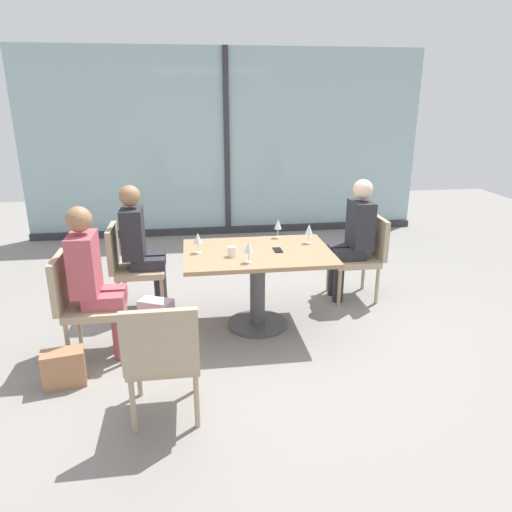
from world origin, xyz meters
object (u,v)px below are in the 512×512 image
(person_far_right, at_px, (354,234))
(person_side_end, at_px, (93,275))
(person_far_left, at_px, (140,243))
(wine_glass_1, at_px, (249,247))
(chair_far_left, at_px, (130,263))
(chair_far_right, at_px, (363,252))
(coffee_cup, at_px, (232,251))
(handbag_1, at_px, (157,314))
(cell_phone_on_table, at_px, (278,250))
(chair_front_left, at_px, (163,354))
(chair_side_end, at_px, (82,300))
(wine_glass_0, at_px, (278,225))
(dining_table_main, at_px, (258,270))
(handbag_0, at_px, (64,368))
(wine_glass_3, at_px, (198,239))
(wine_glass_2, at_px, (309,230))

(person_far_right, bearing_deg, person_side_end, -160.88)
(person_far_left, relative_size, wine_glass_1, 6.81)
(chair_far_left, bearing_deg, chair_far_right, 0.00)
(coffee_cup, xyz_separation_m, handbag_1, (-0.69, 0.18, -0.64))
(person_far_right, distance_m, cell_phone_on_table, 1.03)
(chair_front_left, distance_m, person_far_right, 2.60)
(chair_side_end, bearing_deg, person_side_end, 0.00)
(chair_side_end, relative_size, person_far_left, 0.69)
(wine_glass_0, xyz_separation_m, coffee_cup, (-0.49, -0.50, -0.09))
(chair_side_end, bearing_deg, chair_far_left, 71.11)
(chair_far_left, distance_m, person_far_left, 0.23)
(dining_table_main, relative_size, chair_side_end, 1.51)
(chair_front_left, height_order, person_side_end, person_side_end)
(chair_side_end, height_order, handbag_0, chair_side_end)
(cell_phone_on_table, bearing_deg, chair_side_end, -170.67)
(chair_side_end, bearing_deg, wine_glass_3, 20.96)
(dining_table_main, height_order, chair_far_left, chair_far_left)
(chair_side_end, bearing_deg, cell_phone_on_table, 11.35)
(chair_side_end, relative_size, wine_glass_1, 4.70)
(dining_table_main, relative_size, handbag_1, 4.38)
(chair_front_left, height_order, handbag_1, chair_front_left)
(person_far_right, bearing_deg, cell_phone_on_table, -150.08)
(wine_glass_0, xyz_separation_m, wine_glass_2, (0.25, -0.22, 0.00))
(wine_glass_2, distance_m, handbag_0, 2.38)
(chair_far_right, distance_m, cell_phone_on_table, 1.15)
(wine_glass_0, height_order, coffee_cup, wine_glass_0)
(dining_table_main, distance_m, chair_side_end, 1.51)
(coffee_cup, bearing_deg, handbag_1, 165.30)
(wine_glass_0, height_order, wine_glass_2, same)
(person_side_end, xyz_separation_m, coffee_cup, (1.12, 0.23, 0.08))
(wine_glass_2, bearing_deg, handbag_0, -155.57)
(chair_far_left, bearing_deg, person_far_right, -0.00)
(coffee_cup, bearing_deg, wine_glass_2, 20.69)
(dining_table_main, xyz_separation_m, cell_phone_on_table, (0.18, -0.01, 0.18))
(handbag_0, bearing_deg, wine_glass_3, 26.31)
(wine_glass_2, bearing_deg, person_far_right, 30.78)
(handbag_1, bearing_deg, wine_glass_0, 40.45)
(chair_far_right, xyz_separation_m, wine_glass_2, (-0.67, -0.34, 0.37))
(wine_glass_2, height_order, wine_glass_3, same)
(wine_glass_0, bearing_deg, chair_far_right, 7.29)
(person_side_end, xyz_separation_m, cell_phone_on_table, (1.55, 0.33, 0.03))
(coffee_cup, bearing_deg, chair_far_right, 23.52)
(chair_front_left, height_order, person_far_left, person_far_left)
(person_side_end, distance_m, person_far_left, 0.89)
(chair_front_left, bearing_deg, cell_phone_on_table, 52.55)
(wine_glass_0, distance_m, cell_phone_on_table, 0.42)
(person_far_left, bearing_deg, chair_front_left, -81.14)
(wine_glass_0, height_order, cell_phone_on_table, wine_glass_0)
(person_far_right, bearing_deg, chair_far_right, 0.00)
(person_far_left, relative_size, wine_glass_3, 6.81)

